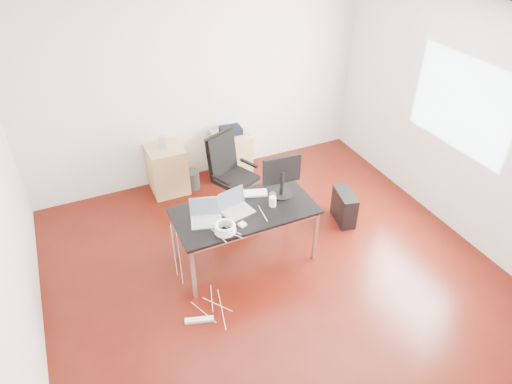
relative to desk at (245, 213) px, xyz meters
name	(u,v)px	position (x,y,z in m)	size (l,w,h in m)	color
room_shell	(282,175)	(0.23, -0.44, 0.73)	(5.00, 5.00, 5.00)	#3D0C06
desk	(245,213)	(0.00, 0.00, 0.00)	(1.60, 0.80, 0.73)	black
office_chair	(230,170)	(0.23, 1.02, -0.07)	(0.64, 0.65, 1.08)	black
filing_cabinet_left	(167,169)	(-0.44, 1.78, -0.33)	(0.50, 0.50, 0.70)	tan
filing_cabinet_right	(231,155)	(0.55, 1.78, -0.33)	(0.50, 0.50, 0.70)	tan
pc_tower	(344,207)	(1.48, 0.12, -0.46)	(0.20, 0.45, 0.44)	black
wastebasket	(191,180)	(-0.13, 1.69, -0.54)	(0.24, 0.24, 0.28)	black
power_strip	(199,320)	(-0.82, -0.68, -0.66)	(0.30, 0.06, 0.04)	white
laptop_left	(206,216)	(-0.45, 0.00, 0.11)	(0.39, 0.33, 0.23)	silver
laptop_right	(236,207)	(-0.10, 0.02, 0.11)	(0.38, 0.32, 0.23)	silver
monitor	(282,174)	(0.51, 0.10, 0.34)	(0.45, 0.26, 0.51)	black
keyboard	(249,194)	(0.16, 0.25, 0.06)	(0.44, 0.14, 0.02)	white
cup_white	(273,201)	(0.32, -0.06, 0.11)	(0.08, 0.08, 0.12)	white
cup_brown	(273,197)	(0.36, 0.03, 0.10)	(0.08, 0.08, 0.10)	brown
cable_coil	(225,228)	(-0.34, -0.27, 0.11)	(0.24, 0.24, 0.11)	white
power_adapter	(242,225)	(-0.13, -0.25, 0.07)	(0.07, 0.07, 0.03)	white
speaker	(162,142)	(-0.46, 1.80, 0.11)	(0.09, 0.08, 0.18)	#9E9E9E
navy_garment	(231,130)	(0.56, 1.81, 0.07)	(0.30, 0.24, 0.09)	black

